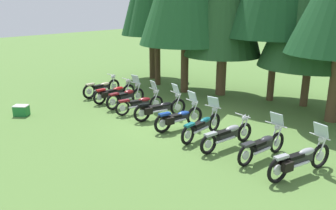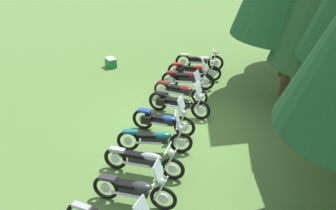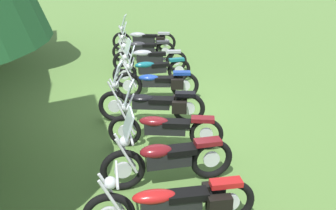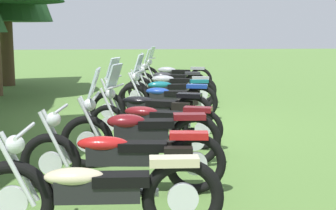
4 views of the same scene
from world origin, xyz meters
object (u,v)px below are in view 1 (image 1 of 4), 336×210
object	(u,v)px
motorcycle_8	(263,145)
motorcycle_5	(179,117)
motorcycle_1	(114,92)
motorcycle_2	(126,96)
motorcycle_6	(202,125)
motorcycle_7	(228,135)
motorcycle_9	(300,159)
motorcycle_0	(102,87)
picnic_cooler	(21,110)
motorcycle_3	(141,103)
motorcycle_4	(160,108)

from	to	relation	value
motorcycle_8	motorcycle_5	bearing A→B (deg)	95.58
motorcycle_5	motorcycle_1	bearing A→B (deg)	94.05
motorcycle_2	motorcycle_6	distance (m)	4.90
motorcycle_7	motorcycle_9	world-z (taller)	motorcycle_9
motorcycle_0	motorcycle_5	bearing A→B (deg)	-98.85
motorcycle_7	picnic_cooler	distance (m)	8.76
motorcycle_2	motorcycle_9	bearing A→B (deg)	-96.74
motorcycle_3	motorcycle_6	size ratio (longest dim) A/B	0.93
motorcycle_0	motorcycle_4	distance (m)	4.70
motorcycle_1	motorcycle_2	size ratio (longest dim) A/B	1.07
motorcycle_2	motorcycle_6	world-z (taller)	motorcycle_2
motorcycle_0	motorcycle_1	distance (m)	1.27
motorcycle_1	motorcycle_2	xyz separation A→B (m)	(1.06, -0.17, 0.04)
motorcycle_2	motorcycle_5	distance (m)	3.75
motorcycle_3	motorcycle_8	size ratio (longest dim) A/B	0.99
motorcycle_1	motorcycle_7	bearing A→B (deg)	-93.91
motorcycle_1	motorcycle_9	world-z (taller)	motorcycle_9
motorcycle_0	motorcycle_4	size ratio (longest dim) A/B	0.99
motorcycle_8	picnic_cooler	xyz separation A→B (m)	(-9.56, -2.75, -0.24)
motorcycle_3	picnic_cooler	size ratio (longest dim) A/B	3.07
motorcycle_5	motorcycle_8	bearing A→B (deg)	-80.35
motorcycle_2	motorcycle_9	size ratio (longest dim) A/B	0.95
motorcycle_5	motorcycle_9	distance (m)	4.82
motorcycle_8	picnic_cooler	size ratio (longest dim) A/B	3.08
motorcycle_7	motorcycle_1	bearing A→B (deg)	92.27
motorcycle_1	motorcycle_3	xyz separation A→B (m)	(2.24, -0.42, 0.01)
motorcycle_1	motorcycle_9	xyz separation A→B (m)	(9.52, -1.55, 0.04)
motorcycle_0	motorcycle_8	bearing A→B (deg)	-96.63
motorcycle_1	motorcycle_5	world-z (taller)	motorcycle_5
picnic_cooler	motorcycle_2	bearing A→B (deg)	58.58
motorcycle_0	motorcycle_6	distance (m)	7.24
motorcycle_6	motorcycle_0	bearing A→B (deg)	79.20
motorcycle_4	motorcycle_1	bearing A→B (deg)	101.43
motorcycle_1	motorcycle_8	xyz separation A→B (m)	(8.29, -1.23, 0.02)
motorcycle_4	motorcycle_5	world-z (taller)	motorcycle_5
motorcycle_8	motorcycle_4	bearing A→B (deg)	91.98
motorcycle_3	motorcycle_7	xyz separation A→B (m)	(4.80, -0.77, -0.01)
motorcycle_8	motorcycle_7	bearing A→B (deg)	98.76
motorcycle_7	motorcycle_8	size ratio (longest dim) A/B	1.07
motorcycle_2	motorcycle_8	distance (m)	7.31
motorcycle_2	motorcycle_8	bearing A→B (deg)	-95.82
motorcycle_4	motorcycle_8	xyz separation A→B (m)	(4.89, -0.76, -0.00)
motorcycle_3	motorcycle_7	distance (m)	4.86
motorcycle_6	motorcycle_2	bearing A→B (deg)	79.64
motorcycle_0	motorcycle_4	bearing A→B (deg)	-96.82
motorcycle_0	motorcycle_7	size ratio (longest dim) A/B	0.97
motorcycle_1	picnic_cooler	world-z (taller)	motorcycle_1
motorcycle_4	picnic_cooler	distance (m)	5.85
motorcycle_0	motorcycle_9	bearing A→B (deg)	-97.28
motorcycle_6	motorcycle_1	bearing A→B (deg)	79.75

